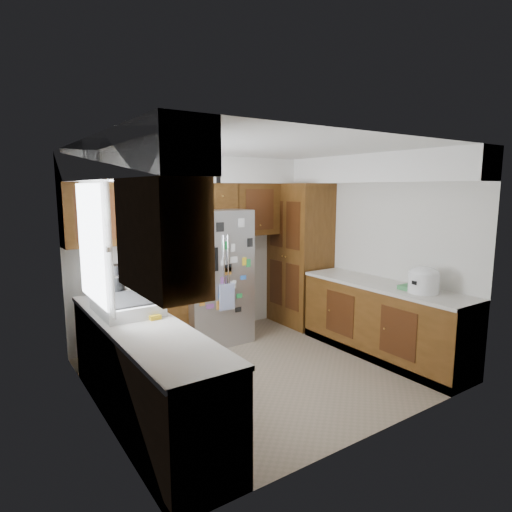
# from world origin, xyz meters

# --- Properties ---
(floor) EXTENTS (3.60, 3.60, 0.00)m
(floor) POSITION_xyz_m (0.00, 0.00, 0.00)
(floor) COLOR gray
(floor) RESTS_ON ground
(room_shell) EXTENTS (3.64, 3.24, 2.52)m
(room_shell) POSITION_xyz_m (-0.11, 0.36, 1.82)
(room_shell) COLOR silver
(room_shell) RESTS_ON ground
(left_counter_run) EXTENTS (1.36, 3.20, 0.92)m
(left_counter_run) POSITION_xyz_m (-1.36, 0.03, 0.43)
(left_counter_run) COLOR #492C0E
(left_counter_run) RESTS_ON ground
(right_counter_run) EXTENTS (0.63, 2.25, 0.92)m
(right_counter_run) POSITION_xyz_m (1.50, -0.47, 0.42)
(right_counter_run) COLOR #492C0E
(right_counter_run) RESTS_ON ground
(pantry) EXTENTS (0.60, 0.90, 2.15)m
(pantry) POSITION_xyz_m (1.50, 1.15, 1.07)
(pantry) COLOR #492C0E
(pantry) RESTS_ON ground
(fridge) EXTENTS (0.90, 0.79, 1.80)m
(fridge) POSITION_xyz_m (-0.00, 1.20, 0.90)
(fridge) COLOR #9D9DA2
(fridge) RESTS_ON ground
(bridge_cabinet) EXTENTS (0.96, 0.34, 0.35)m
(bridge_cabinet) POSITION_xyz_m (0.00, 1.43, 1.98)
(bridge_cabinet) COLOR #492C0E
(bridge_cabinet) RESTS_ON fridge
(fridge_top_items) EXTENTS (0.55, 0.37, 0.28)m
(fridge_top_items) POSITION_xyz_m (-0.02, 1.40, 2.28)
(fridge_top_items) COLOR #2A28AA
(fridge_top_items) RESTS_ON bridge_cabinet
(sink_assembly) EXTENTS (0.52, 0.75, 0.37)m
(sink_assembly) POSITION_xyz_m (-1.50, 0.10, 0.99)
(sink_assembly) COLOR silver
(sink_assembly) RESTS_ON left_counter_run
(left_counter_clutter) EXTENTS (0.40, 0.83, 0.38)m
(left_counter_clutter) POSITION_xyz_m (-1.44, 0.84, 1.05)
(left_counter_clutter) COLOR black
(left_counter_clutter) RESTS_ON left_counter_run
(rice_cooker) EXTENTS (0.34, 0.34, 0.30)m
(rice_cooker) POSITION_xyz_m (1.50, -1.00, 1.07)
(rice_cooker) COLOR white
(rice_cooker) RESTS_ON right_counter_run
(paper_towel) EXTENTS (0.11, 0.11, 0.24)m
(paper_towel) POSITION_xyz_m (1.44, -0.91, 1.04)
(paper_towel) COLOR white
(paper_towel) RESTS_ON right_counter_run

